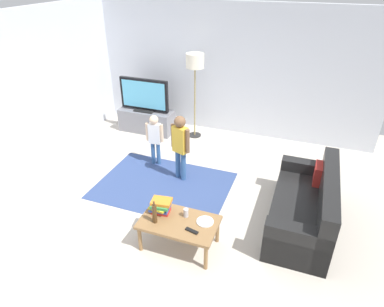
% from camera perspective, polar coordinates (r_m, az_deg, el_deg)
% --- Properties ---
extents(ground, '(7.80, 7.80, 0.00)m').
position_cam_1_polar(ground, '(5.26, -2.30, -9.23)').
color(ground, beige).
extents(wall_back, '(6.00, 0.12, 2.70)m').
position_cam_1_polar(wall_back, '(7.22, 6.83, 13.78)').
color(wall_back, silver).
rests_on(wall_back, ground).
extents(wall_left, '(0.12, 6.00, 2.70)m').
position_cam_1_polar(wall_left, '(6.27, -29.11, 7.76)').
color(wall_left, silver).
rests_on(wall_left, ground).
extents(area_rug, '(2.20, 1.60, 0.01)m').
position_cam_1_polar(area_rug, '(5.75, -4.86, -5.40)').
color(area_rug, '#33477A').
rests_on(area_rug, ground).
extents(tv_stand, '(1.20, 0.44, 0.50)m').
position_cam_1_polar(tv_stand, '(7.56, -7.76, 5.52)').
color(tv_stand, slate).
rests_on(tv_stand, ground).
extents(tv, '(1.10, 0.28, 0.71)m').
position_cam_1_polar(tv, '(7.32, -8.15, 9.78)').
color(tv, black).
rests_on(tv, tv_stand).
extents(couch, '(0.80, 1.80, 0.86)m').
position_cam_1_polar(couch, '(5.04, 19.07, -8.96)').
color(couch, black).
rests_on(couch, ground).
extents(floor_lamp, '(0.36, 0.36, 1.78)m').
position_cam_1_polar(floor_lamp, '(6.83, 0.51, 14.76)').
color(floor_lamp, '#262626').
rests_on(floor_lamp, ground).
extents(child_near_tv, '(0.33, 0.16, 0.98)m').
position_cam_1_polar(child_near_tv, '(6.09, -6.37, 3.05)').
color(child_near_tv, '#33598C').
rests_on(child_near_tv, ground).
extents(child_center, '(0.38, 0.22, 1.18)m').
position_cam_1_polar(child_center, '(5.57, -2.02, 1.92)').
color(child_center, '#33598C').
rests_on(child_center, ground).
extents(coffee_table, '(1.00, 0.60, 0.42)m').
position_cam_1_polar(coffee_table, '(4.41, -2.22, -11.92)').
color(coffee_table, olive).
rests_on(coffee_table, ground).
extents(book_stack, '(0.30, 0.25, 0.18)m').
position_cam_1_polar(book_stack, '(4.48, -5.35, -8.85)').
color(book_stack, red).
rests_on(book_stack, coffee_table).
extents(bottle, '(0.06, 0.06, 0.33)m').
position_cam_1_polar(bottle, '(4.30, -6.40, -10.11)').
color(bottle, '#4C3319').
rests_on(bottle, coffee_table).
extents(tv_remote, '(0.18, 0.08, 0.02)m').
position_cam_1_polar(tv_remote, '(4.23, -0.04, -13.03)').
color(tv_remote, black).
rests_on(tv_remote, coffee_table).
extents(soda_can, '(0.07, 0.07, 0.12)m').
position_cam_1_polar(soda_can, '(4.41, -1.04, -10.05)').
color(soda_can, silver).
rests_on(soda_can, coffee_table).
extents(plate, '(0.22, 0.22, 0.02)m').
position_cam_1_polar(plate, '(4.36, 2.25, -11.51)').
color(plate, white).
rests_on(plate, coffee_table).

